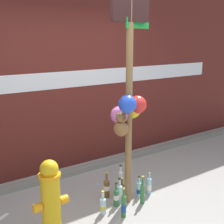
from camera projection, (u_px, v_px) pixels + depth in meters
The scene contains 18 objects.
ground_plane at pixel (138, 214), 3.64m from camera, with size 14.00×14.00×0.00m, color gray.
building_wall at pixel (65, 66), 4.72m from camera, with size 10.00×0.21×3.22m.
curb_strip at pixel (80, 170), 4.77m from camera, with size 8.00×0.12×0.08m, color slate.
memorial_post at pixel (129, 94), 3.63m from camera, with size 0.52×0.46×2.57m.
fire_hydrant at pixel (51, 198), 3.16m from camera, with size 0.38×0.23×0.85m.
bottle_0 at pixel (103, 205), 3.63m from camera, with size 0.07×0.07×0.29m.
bottle_1 at pixel (149, 186), 4.10m from camera, with size 0.06×0.06×0.31m.
bottle_2 at pixel (122, 190), 3.99m from camera, with size 0.07×0.07×0.29m.
bottle_3 at pixel (143, 192), 3.86m from camera, with size 0.06×0.06×0.37m.
bottle_4 at pixel (139, 189), 4.02m from camera, with size 0.06×0.06×0.29m.
bottle_5 at pixel (121, 180), 4.19m from camera, with size 0.07×0.07×0.37m.
bottle_6 at pixel (119, 193), 3.89m from camera, with size 0.08×0.08×0.33m.
bottle_7 at pixel (116, 197), 3.80m from camera, with size 0.07×0.07×0.31m.
bottle_8 at pixel (107, 188), 4.01m from camera, with size 0.08×0.08×0.35m.
bottle_9 at pixel (124, 206), 3.56m from camera, with size 0.06×0.06×0.37m.
litter_0 at pixel (3, 216), 3.59m from camera, with size 0.15×0.05×0.01m, color silver.
litter_2 at pixel (111, 162), 5.18m from camera, with size 0.12×0.08×0.01m, color tan.
litter_3 at pixel (97, 184), 4.38m from camera, with size 0.06×0.07×0.01m, color #8C99B2.
Camera 1 is at (-2.10, -2.50, 2.04)m, focal length 49.19 mm.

